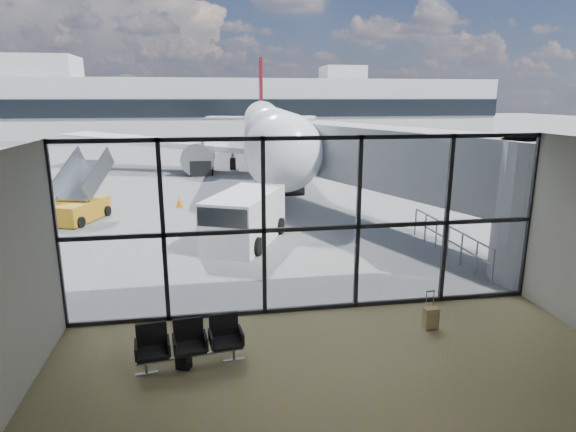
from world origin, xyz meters
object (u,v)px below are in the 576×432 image
object	(u,v)px
seating_row	(190,340)
belt_loader	(202,165)
suitcase	(431,318)
service_van	(244,218)
mobile_stairs	(77,207)
backpack	(183,359)
airliner	(268,131)

from	to	relation	value
seating_row	belt_loader	xyz separation A→B (m)	(0.01, 26.27, 0.12)
suitcase	belt_loader	bearing A→B (deg)	96.82
service_van	seating_row	bearing A→B (deg)	-77.23
suitcase	belt_loader	size ratio (longest dim) A/B	0.22
service_van	mobile_stairs	bearing A→B (deg)	170.90
backpack	service_van	size ratio (longest dim) A/B	0.09
belt_loader	backpack	bearing A→B (deg)	-88.48
backpack	airliner	distance (m)	29.34
seating_row	suitcase	xyz separation A→B (m)	(5.60, 0.64, -0.25)
seating_row	service_van	bearing A→B (deg)	70.61
seating_row	backpack	world-z (taller)	seating_row
belt_loader	mobile_stairs	xyz separation A→B (m)	(-5.40, -13.12, -0.05)
backpack	mobile_stairs	size ratio (longest dim) A/B	0.11
service_van	belt_loader	world-z (taller)	belt_loader
airliner	mobile_stairs	world-z (taller)	airliner
mobile_stairs	seating_row	bearing A→B (deg)	-48.83
belt_loader	mobile_stairs	world-z (taller)	mobile_stairs
service_van	mobile_stairs	distance (m)	8.59
seating_row	airliner	distance (m)	29.12
seating_row	service_van	distance (m)	8.59
suitcase	service_van	world-z (taller)	service_van
backpack	belt_loader	bearing A→B (deg)	112.30
airliner	belt_loader	xyz separation A→B (m)	(-5.16, -2.29, -2.24)
suitcase	mobile_stairs	xyz separation A→B (m)	(-10.99, 12.51, 0.32)
suitcase	airliner	bearing A→B (deg)	85.39
service_van	mobile_stairs	size ratio (longest dim) A/B	1.23
belt_loader	mobile_stairs	bearing A→B (deg)	-110.54
suitcase	belt_loader	world-z (taller)	belt_loader
suitcase	belt_loader	xyz separation A→B (m)	(-5.60, 25.63, 0.36)
seating_row	service_van	world-z (taller)	service_van
mobile_stairs	service_van	bearing A→B (deg)	-14.78
suitcase	mobile_stairs	distance (m)	16.66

